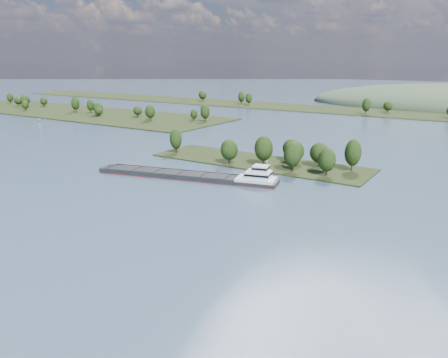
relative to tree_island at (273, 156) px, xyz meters
The scene contains 6 objects.
ground 59.66m from the tree_island, 97.14° to the right, with size 1800.00×1800.00×0.00m, color #3B5366.
tree_island is the anchor object (origin of this frame).
left_bank 249.60m from the tree_island, 161.06° to the left, with size 300.00×80.00×15.07m.
back_shoreline 220.72m from the tree_island, 89.93° to the left, with size 900.00×60.00×14.78m.
cargo_barge 38.91m from the tree_island, 111.39° to the right, with size 73.73×26.20×9.98m.
motorboat 210.17m from the tree_island, behind, with size 2.29×6.10×2.35m, color silver.
Camera 1 is at (90.77, 10.61, 45.26)m, focal length 35.00 mm.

